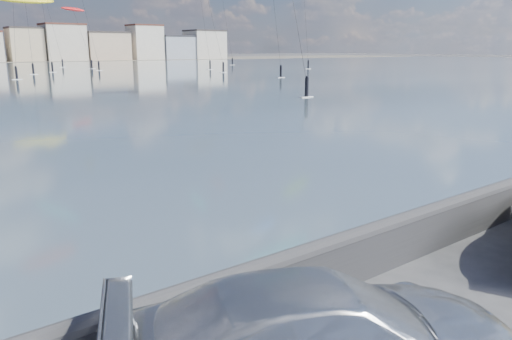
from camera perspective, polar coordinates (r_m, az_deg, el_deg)
The scene contains 4 objects.
seawall at distance 8.50m, azimuth 0.04°, elevation -13.35°, with size 400.00×0.36×1.08m.
car_silver at distance 6.87m, azimuth 7.86°, elevation -18.54°, with size 2.24×5.51×1.60m, color #B8BCBF.
kitesurfer_13 at distance 103.08m, azimuth -24.89°, elevation 17.17°, with size 10.39×8.12×13.87m.
kitesurfer_17 at distance 127.32m, azimuth -20.16°, elevation 16.76°, with size 8.11×12.74×13.76m.
Camera 1 is at (-4.64, -3.28, 4.45)m, focal length 35.00 mm.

